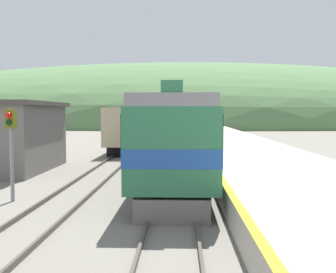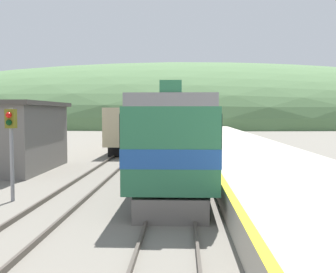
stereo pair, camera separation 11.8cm
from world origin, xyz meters
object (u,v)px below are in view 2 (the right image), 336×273
(carriage_fourth, at_px, (182,118))
(carriage_second, at_px, (180,123))
(siding_train, at_px, (150,123))
(express_train_lead_car, at_px, (177,134))
(signal_post_siding, at_px, (11,134))
(carriage_third, at_px, (181,120))

(carriage_fourth, bearing_deg, carriage_second, -90.00)
(carriage_second, height_order, siding_train, carriage_second)
(express_train_lead_car, xyz_separation_m, signal_post_siding, (-6.04, -7.39, 0.39))
(express_train_lead_car, xyz_separation_m, carriage_third, (0.00, 44.01, -0.01))
(carriage_third, xyz_separation_m, siding_train, (-4.05, -14.18, -0.22))
(carriage_third, bearing_deg, siding_train, -105.92)
(signal_post_siding, bearing_deg, carriage_second, 78.47)
(express_train_lead_car, relative_size, carriage_second, 1.02)
(carriage_third, xyz_separation_m, carriage_fourth, (0.00, 21.79, 0.00))
(siding_train, bearing_deg, carriage_second, -61.99)
(carriage_third, relative_size, carriage_fourth, 1.00)
(express_train_lead_car, relative_size, carriage_third, 1.02)
(carriage_fourth, relative_size, signal_post_siding, 5.96)
(express_train_lead_car, distance_m, carriage_third, 44.01)
(carriage_third, bearing_deg, express_train_lead_car, -90.00)
(carriage_second, xyz_separation_m, siding_train, (-4.05, 7.61, -0.22))
(express_train_lead_car, bearing_deg, carriage_second, 90.00)
(carriage_third, bearing_deg, carriage_second, -90.00)
(carriage_fourth, bearing_deg, express_train_lead_car, -90.00)
(express_train_lead_car, relative_size, siding_train, 0.45)
(carriage_second, xyz_separation_m, carriage_third, (0.00, 21.79, 0.00))
(express_train_lead_car, height_order, carriage_second, express_train_lead_car)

